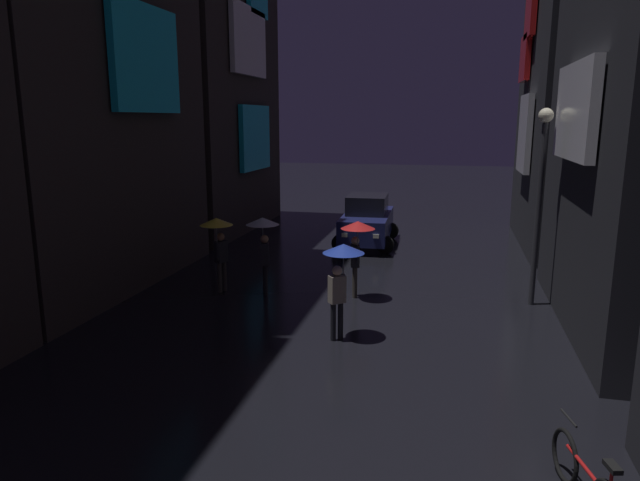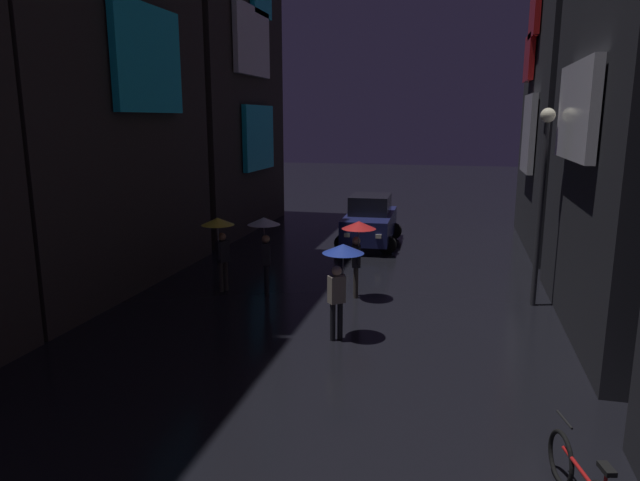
{
  "view_description": "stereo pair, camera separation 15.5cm",
  "coord_description": "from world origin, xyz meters",
  "px_view_note": "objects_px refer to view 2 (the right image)",
  "views": [
    {
      "loc": [
        2.82,
        -0.93,
        4.73
      ],
      "look_at": [
        0.0,
        11.32,
        2.05
      ],
      "focal_mm": 32.0,
      "sensor_mm": 36.0,
      "label": 1
    },
    {
      "loc": [
        2.97,
        -0.89,
        4.73
      ],
      "look_at": [
        0.0,
        11.32,
        2.05
      ],
      "focal_mm": 32.0,
      "sensor_mm": 36.0,
      "label": 2
    }
  ],
  "objects_px": {
    "pedestrian_foreground_left_blue": "(341,265)",
    "pedestrian_midstreet_left_clear": "(265,234)",
    "pedestrian_foreground_right_red": "(358,238)",
    "car_distant": "(370,221)",
    "pedestrian_near_crossing_yellow": "(219,234)",
    "streetlamp_right_far": "(542,183)"
  },
  "relations": [
    {
      "from": "pedestrian_foreground_left_blue",
      "to": "pedestrian_midstreet_left_clear",
      "type": "relative_size",
      "value": 1.0
    },
    {
      "from": "pedestrian_midstreet_left_clear",
      "to": "pedestrian_foreground_right_red",
      "type": "relative_size",
      "value": 1.0
    },
    {
      "from": "pedestrian_near_crossing_yellow",
      "to": "pedestrian_midstreet_left_clear",
      "type": "relative_size",
      "value": 1.0
    },
    {
      "from": "car_distant",
      "to": "streetlamp_right_far",
      "type": "bearing_deg",
      "value": -49.77
    },
    {
      "from": "pedestrian_near_crossing_yellow",
      "to": "pedestrian_midstreet_left_clear",
      "type": "distance_m",
      "value": 1.24
    },
    {
      "from": "car_distant",
      "to": "pedestrian_midstreet_left_clear",
      "type": "bearing_deg",
      "value": -105.2
    },
    {
      "from": "pedestrian_foreground_right_red",
      "to": "streetlamp_right_far",
      "type": "height_order",
      "value": "streetlamp_right_far"
    },
    {
      "from": "pedestrian_foreground_left_blue",
      "to": "pedestrian_midstreet_left_clear",
      "type": "distance_m",
      "value": 3.87
    },
    {
      "from": "pedestrian_midstreet_left_clear",
      "to": "pedestrian_foreground_right_red",
      "type": "distance_m",
      "value": 2.56
    },
    {
      "from": "streetlamp_right_far",
      "to": "pedestrian_foreground_left_blue",
      "type": "bearing_deg",
      "value": -142.06
    },
    {
      "from": "pedestrian_foreground_right_red",
      "to": "pedestrian_near_crossing_yellow",
      "type": "bearing_deg",
      "value": -174.49
    },
    {
      "from": "pedestrian_near_crossing_yellow",
      "to": "streetlamp_right_far",
      "type": "bearing_deg",
      "value": 5.98
    },
    {
      "from": "pedestrian_foreground_right_red",
      "to": "car_distant",
      "type": "height_order",
      "value": "pedestrian_foreground_right_red"
    },
    {
      "from": "pedestrian_foreground_left_blue",
      "to": "streetlamp_right_far",
      "type": "xyz_separation_m",
      "value": [
        4.39,
        3.42,
        1.5
      ]
    },
    {
      "from": "pedestrian_near_crossing_yellow",
      "to": "streetlamp_right_far",
      "type": "relative_size",
      "value": 0.42
    },
    {
      "from": "pedestrian_near_crossing_yellow",
      "to": "streetlamp_right_far",
      "type": "height_order",
      "value": "streetlamp_right_far"
    },
    {
      "from": "pedestrian_near_crossing_yellow",
      "to": "pedestrian_foreground_right_red",
      "type": "xyz_separation_m",
      "value": [
        3.77,
        0.36,
        0.0
      ]
    },
    {
      "from": "pedestrian_near_crossing_yellow",
      "to": "pedestrian_foreground_left_blue",
      "type": "xyz_separation_m",
      "value": [
        3.91,
        -2.55,
        0.0
      ]
    },
    {
      "from": "pedestrian_midstreet_left_clear",
      "to": "streetlamp_right_far",
      "type": "height_order",
      "value": "streetlamp_right_far"
    },
    {
      "from": "pedestrian_foreground_left_blue",
      "to": "pedestrian_midstreet_left_clear",
      "type": "xyz_separation_m",
      "value": [
        -2.7,
        2.78,
        0.0
      ]
    },
    {
      "from": "streetlamp_right_far",
      "to": "pedestrian_foreground_right_red",
      "type": "bearing_deg",
      "value": -173.62
    },
    {
      "from": "pedestrian_midstreet_left_clear",
      "to": "pedestrian_foreground_right_red",
      "type": "xyz_separation_m",
      "value": [
        2.55,
        0.13,
        0.0
      ]
    }
  ]
}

